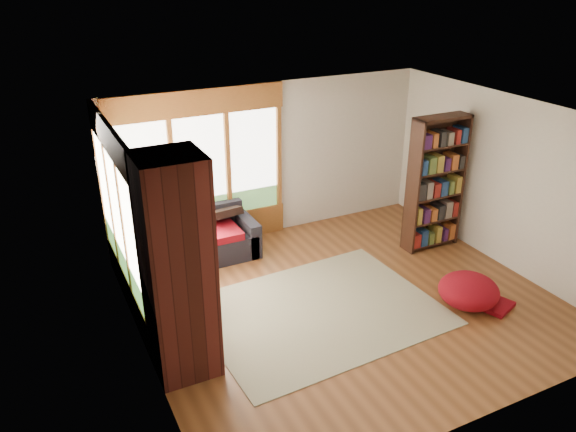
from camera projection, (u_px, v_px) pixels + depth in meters
name	position (u px, v px, depth m)	size (l,w,h in m)	color
floor	(346.00, 301.00, 7.83)	(5.50, 5.50, 0.00)	brown
ceiling	(355.00, 118.00, 6.75)	(5.50, 5.50, 0.00)	white
wall_back	(270.00, 161.00, 9.33)	(5.50, 0.04, 2.60)	silver
wall_front	(492.00, 316.00, 5.25)	(5.50, 0.04, 2.60)	silver
wall_left	(138.00, 262.00, 6.18)	(0.04, 5.00, 2.60)	silver
wall_right	(506.00, 183.00, 8.40)	(0.04, 5.00, 2.60)	silver
windows_back	(201.00, 169.00, 8.80)	(2.82, 0.10, 1.90)	#985C26
windows_left	(119.00, 217.00, 7.15)	(0.10, 2.62, 1.90)	#985C26
roller_blind	(105.00, 168.00, 7.68)	(0.03, 0.72, 0.90)	#769A66
brick_chimney	(178.00, 269.00, 6.04)	(0.70, 0.70, 2.60)	#471914
sectional_sofa	(174.00, 259.00, 8.30)	(2.20, 2.20, 0.80)	black
area_rug	(319.00, 311.00, 7.60)	(3.11, 2.38, 0.01)	beige
bookshelf	(436.00, 184.00, 8.92)	(0.94, 0.31, 2.19)	#351C11
pouf	(469.00, 290.00, 7.66)	(0.82, 0.82, 0.44)	maroon
dog_tan	(176.00, 236.00, 7.97)	(0.93, 0.74, 0.46)	brown
dog_brindle	(153.00, 246.00, 7.67)	(0.60, 0.90, 0.47)	#2E2018
throw_pillows	(170.00, 225.00, 8.24)	(1.98, 1.68, 0.45)	black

